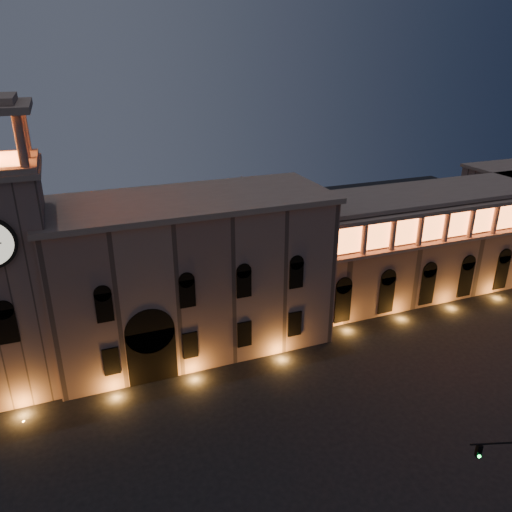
% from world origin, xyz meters
% --- Properties ---
extents(ground, '(160.00, 160.00, 0.00)m').
position_xyz_m(ground, '(0.00, 0.00, 0.00)').
color(ground, black).
rests_on(ground, ground).
extents(government_building, '(30.80, 12.80, 17.60)m').
position_xyz_m(government_building, '(-2.08, 21.93, 8.77)').
color(government_building, '#866457').
rests_on(government_building, ground).
extents(clock_tower, '(9.80, 9.80, 32.40)m').
position_xyz_m(clock_tower, '(-20.50, 20.98, 12.50)').
color(clock_tower, '#866457').
rests_on(clock_tower, ground).
extents(colonnade_wing, '(40.60, 11.50, 14.50)m').
position_xyz_m(colonnade_wing, '(32.00, 23.92, 7.33)').
color(colonnade_wing, '#815F52').
rests_on(colonnade_wing, ground).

